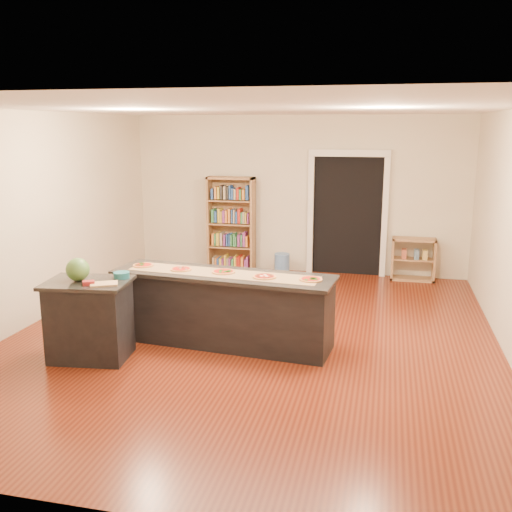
% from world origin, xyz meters
% --- Properties ---
extents(room, '(6.00, 7.00, 2.80)m').
position_xyz_m(room, '(0.00, 0.00, 1.40)').
color(room, beige).
rests_on(room, ground).
extents(doorway, '(1.40, 0.09, 2.21)m').
position_xyz_m(doorway, '(0.90, 3.46, 1.20)').
color(doorway, black).
rests_on(doorway, room).
extents(kitchen_island, '(2.69, 0.73, 0.89)m').
position_xyz_m(kitchen_island, '(-0.29, -0.30, 0.45)').
color(kitchen_island, black).
rests_on(kitchen_island, ground).
extents(side_counter, '(0.92, 0.67, 0.91)m').
position_xyz_m(side_counter, '(-1.64, -1.07, 0.46)').
color(side_counter, black).
rests_on(side_counter, ground).
extents(bookshelf, '(0.86, 0.30, 1.71)m').
position_xyz_m(bookshelf, '(-1.19, 3.30, 0.86)').
color(bookshelf, '#A3784F').
rests_on(bookshelf, ground).
extents(low_shelf, '(0.73, 0.31, 0.73)m').
position_xyz_m(low_shelf, '(2.06, 3.29, 0.37)').
color(low_shelf, '#A3784F').
rests_on(low_shelf, ground).
extents(waste_bin, '(0.27, 0.27, 0.39)m').
position_xyz_m(waste_bin, '(-0.20, 3.10, 0.20)').
color(waste_bin, '#517AB5').
rests_on(waste_bin, ground).
extents(kraft_paper, '(2.36, 0.64, 0.00)m').
position_xyz_m(kraft_paper, '(-0.29, -0.31, 0.89)').
color(kraft_paper, olive).
rests_on(kraft_paper, kitchen_island).
extents(watermelon, '(0.26, 0.26, 0.26)m').
position_xyz_m(watermelon, '(-1.74, -1.09, 1.04)').
color(watermelon, '#144214').
rests_on(watermelon, side_counter).
extents(cutting_board, '(0.35, 0.30, 0.02)m').
position_xyz_m(cutting_board, '(-1.38, -1.17, 0.92)').
color(cutting_board, tan).
rests_on(cutting_board, side_counter).
extents(package_red, '(0.15, 0.14, 0.04)m').
position_xyz_m(package_red, '(-1.54, -1.22, 0.93)').
color(package_red, maroon).
rests_on(package_red, side_counter).
extents(package_teal, '(0.18, 0.18, 0.07)m').
position_xyz_m(package_teal, '(-1.32, -0.86, 0.94)').
color(package_teal, '#195966').
rests_on(package_teal, side_counter).
extents(pizza_a, '(0.25, 0.25, 0.02)m').
position_xyz_m(pizza_a, '(-1.36, -0.19, 0.90)').
color(pizza_a, '#B37B44').
rests_on(pizza_a, kitchen_island).
extents(pizza_b, '(0.28, 0.28, 0.02)m').
position_xyz_m(pizza_b, '(-0.83, -0.28, 0.90)').
color(pizza_b, '#B37B44').
rests_on(pizza_b, kitchen_island).
extents(pizza_c, '(0.27, 0.27, 0.02)m').
position_xyz_m(pizza_c, '(-0.29, -0.28, 0.90)').
color(pizza_c, '#B37B44').
rests_on(pizza_c, kitchen_island).
extents(pizza_d, '(0.27, 0.27, 0.02)m').
position_xyz_m(pizza_d, '(0.24, -0.39, 0.90)').
color(pizza_d, '#B37B44').
rests_on(pizza_d, kitchen_island).
extents(pizza_e, '(0.26, 0.26, 0.02)m').
position_xyz_m(pizza_e, '(0.78, -0.39, 0.90)').
color(pizza_e, '#B37B44').
rests_on(pizza_e, kitchen_island).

